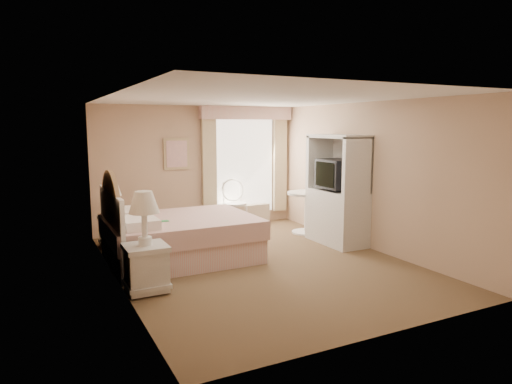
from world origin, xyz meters
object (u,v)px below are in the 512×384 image
nightstand_near (146,255)px  round_table (307,206)px  cafe_chair (234,200)px  armoire (337,199)px  bed (174,237)px  nightstand_far (113,223)px

nightstand_near → round_table: nightstand_near is taller
nightstand_near → cafe_chair: bearing=49.2°
cafe_chair → armoire: armoire is taller
cafe_chair → armoire: 2.31m
bed → nightstand_far: bearing=120.4°
nightstand_far → round_table: size_ratio=1.39×
nightstand_near → nightstand_far: (-0.00, 2.43, -0.05)m
bed → nightstand_far: 1.44m
nightstand_far → round_table: nightstand_far is taller
bed → round_table: bearing=12.2°
nightstand_near → cafe_chair: 3.85m
nightstand_near → cafe_chair: nightstand_near is taller
nightstand_far → nightstand_near: bearing=-90.0°
nightstand_far → cafe_chair: 2.56m
bed → cafe_chair: (1.79, 1.72, 0.21)m
round_table → armoire: 0.94m
nightstand_near → armoire: 3.78m
nightstand_near → round_table: 4.02m
round_table → armoire: size_ratio=0.42×
nightstand_far → cafe_chair: size_ratio=1.12×
cafe_chair → bed: bearing=-129.4°
bed → armoire: size_ratio=1.16×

